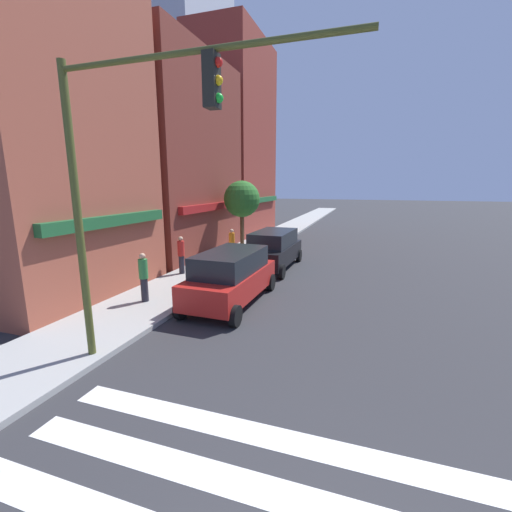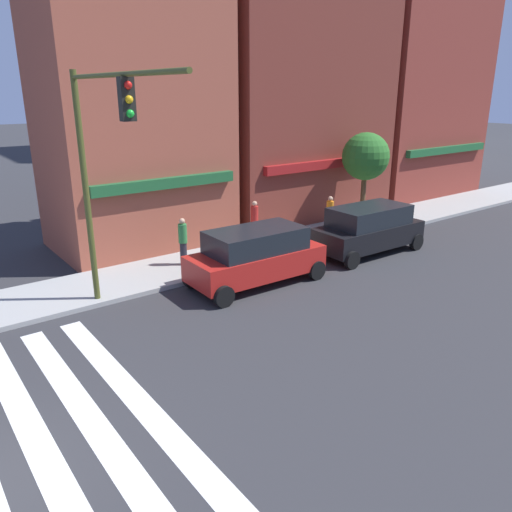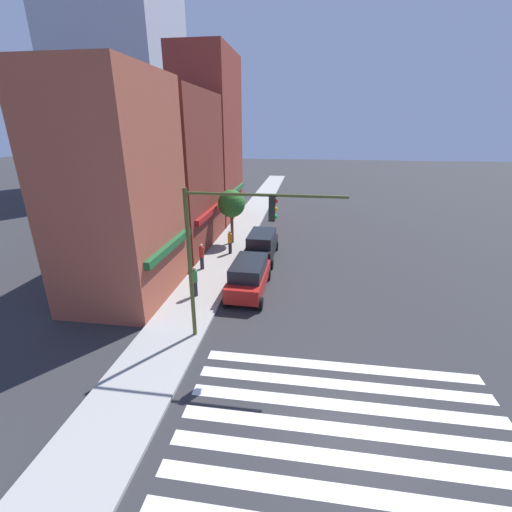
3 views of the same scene
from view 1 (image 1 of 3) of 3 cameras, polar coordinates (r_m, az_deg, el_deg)
The scene contains 9 objects.
storefront_row at distance 23.64m, azimuth -11.06°, elevation 17.55°, with size 26.01×5.30×15.87m.
tower_distant at distance 59.04m, azimuth -15.10°, elevation 30.50°, with size 15.28×15.82×46.99m.
traffic_signal at distance 7.87m, azimuth -20.59°, elevation 14.61°, with size 0.32×6.40×6.86m.
suv_red at distance 12.46m, azimuth -4.19°, elevation -3.31°, with size 4.74×2.12×1.94m.
suv_black at distance 17.70m, azimuth 2.94°, elevation 1.26°, with size 4.74×2.12×1.94m.
pedestrian_orange_vest at distance 18.69m, azimuth -4.04°, elevation 1.94°, with size 0.32×0.32×1.77m.
pedestrian_green_top at distance 12.83m, azimuth -18.21°, elevation -3.24°, with size 0.32×0.32×1.77m.
pedestrian_red_jacket at distance 16.38m, azimuth -12.34°, elevation 0.28°, with size 0.32×0.32×1.77m.
street_tree at distance 20.94m, azimuth -2.38°, elevation 9.40°, with size 2.19×2.19×4.35m.
Camera 1 is at (-1.81, 0.00, 4.29)m, focal length 24.00 mm.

